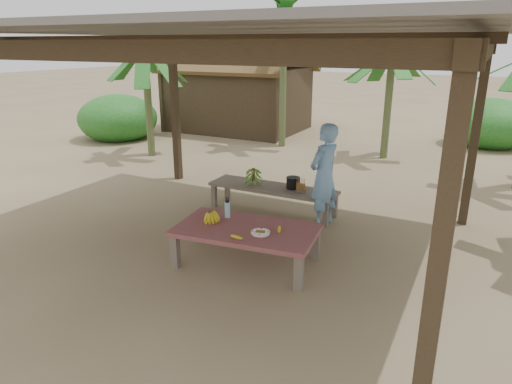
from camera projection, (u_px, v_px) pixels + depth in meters
The scene contains 17 objects.
ground at pixel (241, 243), 6.62m from camera, with size 80.00×80.00×0.00m, color brown.
pavilion at pixel (237, 42), 5.74m from camera, with size 6.60×5.60×2.95m.
work_table at pixel (246, 233), 5.88m from camera, with size 1.90×1.20×0.50m.
bench at pixel (273, 190), 7.72m from camera, with size 2.20×0.60×0.45m.
ripe_banana_bunch at pixel (210, 216), 6.07m from camera, with size 0.25×0.21×0.15m, color yellow, non-canonical shape.
plate at pixel (260, 233), 5.67m from camera, with size 0.24×0.24×0.04m.
loose_banana_front at pixel (237, 237), 5.52m from camera, with size 0.04×0.17×0.04m, color yellow.
loose_banana_side at pixel (279, 229), 5.76m from camera, with size 0.04×0.17×0.04m, color yellow.
water_flask at pixel (227, 209), 6.18m from camera, with size 0.08×0.08×0.29m.
green_banana_stalk at pixel (253, 176), 7.82m from camera, with size 0.26×0.26×0.29m, color #598C2D, non-canonical shape.
cooking_pot at pixel (293, 183), 7.58m from camera, with size 0.22×0.22×0.19m, color black.
skewer_rack at pixel (301, 185), 7.40m from camera, with size 0.18×0.08×0.24m, color #A57F47, non-canonical shape.
woman at pixel (324, 176), 7.02m from camera, with size 0.59×0.39×1.63m, color #6E9ECF.
hut at pixel (239, 96), 14.99m from camera, with size 4.40×3.43×2.85m.
banana_plant_n at pixel (392, 60), 10.80m from camera, with size 1.80×1.80×2.86m.
banana_plant_nw at pixel (284, 22), 11.82m from camera, with size 1.80×1.80×3.79m.
banana_plant_w at pixel (145, 59), 11.04m from camera, with size 1.80×1.80×2.89m.
Camera 1 is at (2.97, -5.28, 2.76)m, focal length 32.00 mm.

